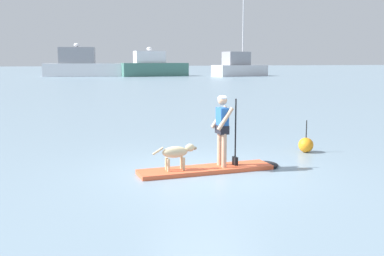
{
  "coord_description": "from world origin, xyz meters",
  "views": [
    {
      "loc": [
        -3.7,
        -9.71,
        2.6
      ],
      "look_at": [
        0.0,
        1.0,
        0.9
      ],
      "focal_mm": 42.21,
      "sensor_mm": 36.0,
      "label": 1
    }
  ],
  "objects_px": {
    "paddleboard": "(215,169)",
    "moored_boat_center": "(153,67)",
    "moored_boat_far_starboard": "(82,66)",
    "moored_boat_outer": "(239,67)",
    "marker_buoy": "(306,145)",
    "dog": "(177,153)",
    "person_paddler": "(223,126)"
  },
  "relations": [
    {
      "from": "moored_boat_outer",
      "to": "moored_boat_far_starboard",
      "type": "bearing_deg",
      "value": 164.12
    },
    {
      "from": "person_paddler",
      "to": "moored_boat_center",
      "type": "distance_m",
      "value": 64.88
    },
    {
      "from": "paddleboard",
      "to": "person_paddler",
      "type": "xyz_separation_m",
      "value": [
        0.19,
        0.0,
        1.02
      ]
    },
    {
      "from": "paddleboard",
      "to": "moored_boat_center",
      "type": "relative_size",
      "value": 0.32
    },
    {
      "from": "moored_boat_outer",
      "to": "marker_buoy",
      "type": "bearing_deg",
      "value": -113.18
    },
    {
      "from": "paddleboard",
      "to": "person_paddler",
      "type": "distance_m",
      "value": 1.04
    },
    {
      "from": "moored_boat_far_starboard",
      "to": "moored_boat_center",
      "type": "relative_size",
      "value": 1.17
    },
    {
      "from": "person_paddler",
      "to": "moored_boat_center",
      "type": "height_order",
      "value": "moored_boat_center"
    },
    {
      "from": "person_paddler",
      "to": "moored_boat_far_starboard",
      "type": "bearing_deg",
      "value": 87.37
    },
    {
      "from": "moored_boat_outer",
      "to": "paddleboard",
      "type": "bearing_deg",
      "value": -115.41
    },
    {
      "from": "marker_buoy",
      "to": "moored_boat_outer",
      "type": "bearing_deg",
      "value": 66.82
    },
    {
      "from": "moored_boat_far_starboard",
      "to": "moored_boat_outer",
      "type": "xyz_separation_m",
      "value": [
        24.88,
        -7.07,
        -0.24
      ]
    },
    {
      "from": "dog",
      "to": "person_paddler",
      "type": "bearing_deg",
      "value": 0.5
    },
    {
      "from": "moored_boat_far_starboard",
      "to": "moored_boat_outer",
      "type": "relative_size",
      "value": 1.04
    },
    {
      "from": "moored_boat_center",
      "to": "paddleboard",
      "type": "bearing_deg",
      "value": -102.92
    },
    {
      "from": "moored_boat_far_starboard",
      "to": "marker_buoy",
      "type": "height_order",
      "value": "moored_boat_far_starboard"
    },
    {
      "from": "moored_boat_far_starboard",
      "to": "moored_boat_center",
      "type": "height_order",
      "value": "moored_boat_far_starboard"
    },
    {
      "from": "marker_buoy",
      "to": "moored_boat_center",
      "type": "bearing_deg",
      "value": 79.73
    },
    {
      "from": "moored_boat_center",
      "to": "moored_boat_outer",
      "type": "xyz_separation_m",
      "value": [
        13.6,
        -4.08,
        -0.06
      ]
    },
    {
      "from": "moored_boat_center",
      "to": "moored_boat_outer",
      "type": "height_order",
      "value": "moored_boat_outer"
    },
    {
      "from": "person_paddler",
      "to": "dog",
      "type": "height_order",
      "value": "person_paddler"
    },
    {
      "from": "moored_boat_center",
      "to": "moored_boat_far_starboard",
      "type": "bearing_deg",
      "value": 165.14
    },
    {
      "from": "moored_boat_far_starboard",
      "to": "person_paddler",
      "type": "bearing_deg",
      "value": -92.63
    },
    {
      "from": "person_paddler",
      "to": "moored_boat_far_starboard",
      "type": "height_order",
      "value": "moored_boat_far_starboard"
    },
    {
      "from": "person_paddler",
      "to": "moored_boat_center",
      "type": "bearing_deg",
      "value": 77.25
    },
    {
      "from": "dog",
      "to": "moored_boat_far_starboard",
      "type": "xyz_separation_m",
      "value": [
        4.18,
        66.28,
        1.25
      ]
    },
    {
      "from": "paddleboard",
      "to": "moored_boat_far_starboard",
      "type": "distance_m",
      "value": 66.37
    },
    {
      "from": "dog",
      "to": "moored_boat_outer",
      "type": "bearing_deg",
      "value": 63.86
    },
    {
      "from": "dog",
      "to": "moored_boat_outer",
      "type": "height_order",
      "value": "moored_boat_outer"
    },
    {
      "from": "moored_boat_outer",
      "to": "marker_buoy",
      "type": "height_order",
      "value": "moored_boat_outer"
    },
    {
      "from": "dog",
      "to": "marker_buoy",
      "type": "distance_m",
      "value": 4.38
    },
    {
      "from": "moored_boat_outer",
      "to": "dog",
      "type": "bearing_deg",
      "value": -116.14
    }
  ]
}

